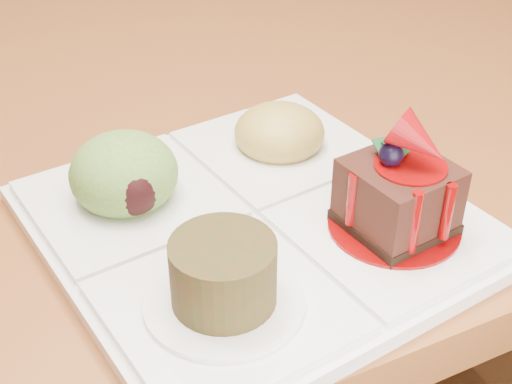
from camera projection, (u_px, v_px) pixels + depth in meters
name	position (u px, v px, depth m)	size (l,w,h in m)	color
ground	(122.00, 313.00, 1.53)	(6.00, 6.00, 0.00)	#5A2F19
dining_table	(76.00, 1.00, 1.14)	(1.00, 1.80, 0.75)	brown
sampler_plate	(250.00, 204.00, 0.52)	(0.33, 0.33, 0.11)	white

